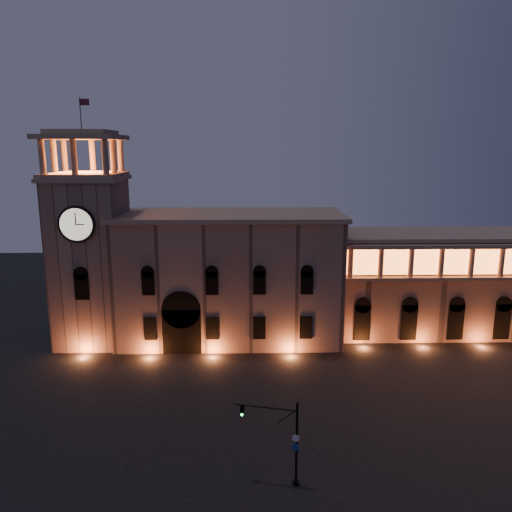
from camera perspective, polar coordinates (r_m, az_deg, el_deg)
name	(u,v)px	position (r m, az deg, el deg)	size (l,w,h in m)	color
ground	(243,419)	(51.89, -1.44, -18.10)	(160.00, 160.00, 0.00)	black
government_building	(229,277)	(68.96, -3.13, -2.37)	(30.80, 12.80, 17.60)	#8F6D5E
clock_tower	(91,252)	(70.28, -18.39, 0.41)	(9.80, 9.80, 32.40)	#8F6D5E
colonnade_wing	(466,282)	(77.94, 22.87, -2.70)	(40.60, 11.50, 14.50)	#8A6858
traffic_light	(285,441)	(41.79, 3.39, -20.31)	(5.10, 1.47, 7.16)	black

